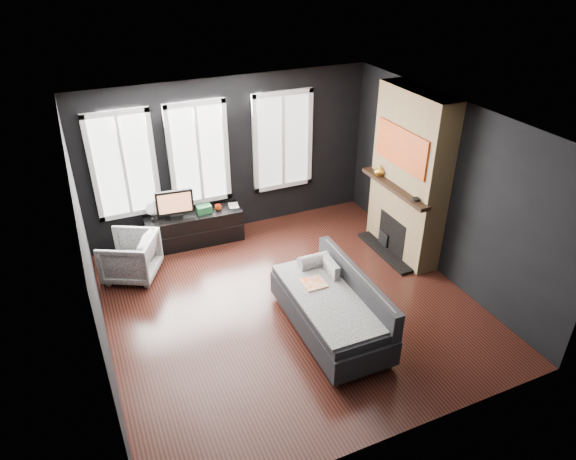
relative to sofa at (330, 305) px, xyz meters
name	(u,v)px	position (x,y,z in m)	size (l,w,h in m)	color
floor	(290,304)	(-0.25, 0.73, -0.43)	(5.00, 5.00, 0.00)	black
ceiling	(290,122)	(-0.25, 0.73, 2.27)	(5.00, 5.00, 0.00)	white
wall_back	(230,157)	(-0.25, 3.23, 0.92)	(5.00, 0.02, 2.70)	black
wall_left	(90,265)	(-2.75, 0.73, 0.92)	(0.02, 5.00, 2.70)	black
wall_right	(444,189)	(2.25, 0.73, 0.92)	(0.02, 5.00, 2.70)	black
windows	(200,100)	(-0.70, 3.19, 1.95)	(4.00, 0.16, 1.76)	white
fireplace	(409,176)	(2.05, 1.33, 0.92)	(0.70, 1.62, 2.70)	#93724C
sofa	(330,305)	(0.00, 0.00, 0.00)	(1.00, 1.99, 0.86)	#252528
stripe_pillow	(331,273)	(0.22, 0.41, 0.19)	(0.09, 0.36, 0.36)	gray
armchair	(130,255)	(-2.20, 2.36, -0.04)	(0.75, 0.71, 0.78)	silver
media_console	(194,228)	(-1.04, 2.97, -0.15)	(1.62, 0.51, 0.56)	black
monitor	(175,202)	(-1.33, 2.94, 0.40)	(0.62, 0.13, 0.55)	black
desk_fan	(154,210)	(-1.67, 3.00, 0.30)	(0.25, 0.25, 0.35)	gray
mug	(218,207)	(-0.61, 2.92, 0.19)	(0.11, 0.09, 0.11)	#ED4114
book	(229,201)	(-0.41, 2.96, 0.24)	(0.16, 0.02, 0.22)	tan
storage_box	(204,209)	(-0.86, 2.91, 0.19)	(0.24, 0.15, 0.13)	#256937
mantel_vase	(380,170)	(1.80, 1.78, 0.89)	(0.17, 0.18, 0.17)	gold
mantel_clock	(416,199)	(1.80, 0.78, 0.82)	(0.11, 0.11, 0.04)	black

